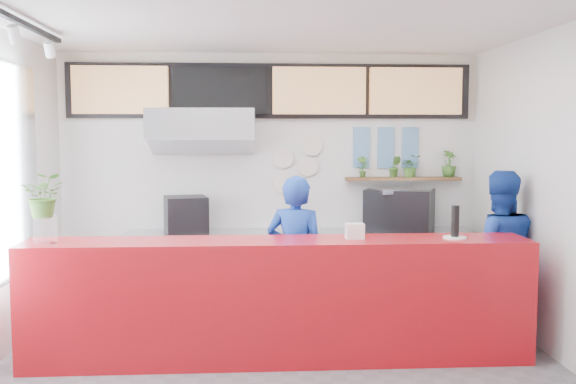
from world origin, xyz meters
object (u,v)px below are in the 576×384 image
(espresso_machine, at_px, (399,210))
(staff_center, at_px, (296,258))
(panini_oven, at_px, (186,214))
(pepper_mill, at_px, (455,221))
(service_counter, at_px, (279,300))
(staff_right, at_px, (498,254))

(espresso_machine, xyz_separation_m, staff_center, (-1.32, -1.22, -0.33))
(panini_oven, distance_m, pepper_mill, 3.17)
(panini_oven, bearing_deg, staff_center, -58.83)
(service_counter, height_order, panini_oven, panini_oven)
(service_counter, relative_size, staff_right, 2.68)
(staff_center, bearing_deg, panini_oven, -26.03)
(espresso_machine, distance_m, staff_right, 1.48)
(espresso_machine, relative_size, staff_right, 0.45)
(service_counter, distance_m, staff_center, 0.67)
(service_counter, distance_m, pepper_mill, 1.74)
(panini_oven, height_order, pepper_mill, pepper_mill)
(staff_center, bearing_deg, espresso_machine, -117.71)
(service_counter, xyz_separation_m, pepper_mill, (1.59, -0.02, 0.71))
(panini_oven, bearing_deg, staff_right, -34.61)
(staff_center, distance_m, staff_right, 2.03)
(panini_oven, relative_size, espresso_machine, 0.61)
(pepper_mill, bearing_deg, espresso_machine, 92.39)
(service_counter, height_order, espresso_machine, espresso_machine)
(staff_right, distance_m, pepper_mill, 0.94)
(service_counter, height_order, pepper_mill, pepper_mill)
(staff_center, xyz_separation_m, pepper_mill, (1.40, -0.60, 0.44))
(espresso_machine, bearing_deg, pepper_mill, -64.19)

